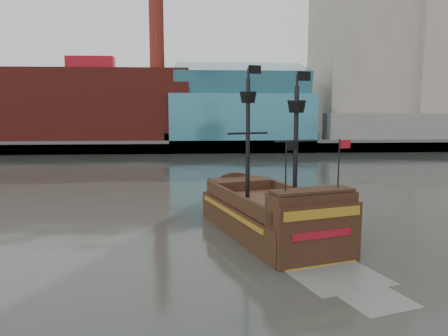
{
  "coord_description": "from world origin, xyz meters",
  "views": [
    {
      "loc": [
        -0.03,
        -25.05,
        9.02
      ],
      "look_at": [
        2.47,
        11.47,
        4.0
      ],
      "focal_mm": 35.0,
      "sensor_mm": 36.0,
      "label": 1
    }
  ],
  "objects": [
    {
      "name": "ground",
      "position": [
        0.0,
        0.0,
        0.0
      ],
      "size": [
        400.0,
        400.0,
        0.0
      ],
      "primitive_type": "plane",
      "color": "#2C2F2A",
      "rests_on": "ground"
    },
    {
      "name": "seawall",
      "position": [
        0.0,
        62.5,
        1.3
      ],
      "size": [
        220.0,
        1.0,
        2.6
      ],
      "primitive_type": "cube",
      "color": "#4C4C49",
      "rests_on": "ground"
    },
    {
      "name": "promenade_far",
      "position": [
        0.0,
        92.0,
        1.0
      ],
      "size": [
        220.0,
        60.0,
        2.0
      ],
      "primitive_type": "cube",
      "color": "slate",
      "rests_on": "ground"
    },
    {
      "name": "pirate_ship",
      "position": [
        5.31,
        4.97,
        1.18
      ],
      "size": [
        9.87,
        18.09,
        12.98
      ],
      "rotation": [
        0.0,
        0.0,
        0.29
      ],
      "color": "black",
      "rests_on": "ground"
    },
    {
      "name": "skyline",
      "position": [
        5.21,
        84.56,
        24.55
      ],
      "size": [
        149.0,
        45.0,
        62.0
      ],
      "color": "brown",
      "rests_on": "promenade_far"
    }
  ]
}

